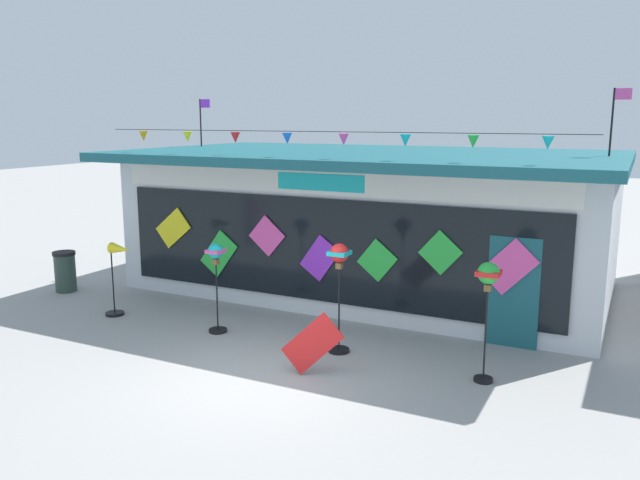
% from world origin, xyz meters
% --- Properties ---
extents(ground_plane, '(80.00, 80.00, 0.00)m').
position_xyz_m(ground_plane, '(0.00, 0.00, 0.00)').
color(ground_plane, '#9E9B99').
extents(kite_shop_building, '(11.00, 6.64, 4.63)m').
position_xyz_m(kite_shop_building, '(-0.52, 6.00, 1.66)').
color(kite_shop_building, silver).
rests_on(kite_shop_building, ground_plane).
extents(wind_spinner_far_left, '(0.74, 0.38, 1.54)m').
position_xyz_m(wind_spinner_far_left, '(-4.24, 1.41, 1.09)').
color(wind_spinner_far_left, black).
rests_on(wind_spinner_far_left, ground_plane).
extents(wind_spinner_left, '(0.35, 0.35, 1.73)m').
position_xyz_m(wind_spinner_left, '(-1.87, 1.49, 1.27)').
color(wind_spinner_left, black).
rests_on(wind_spinner_left, ground_plane).
extents(wind_spinner_center_left, '(0.37, 0.37, 1.94)m').
position_xyz_m(wind_spinner_center_left, '(0.65, 1.58, 1.48)').
color(wind_spinner_center_left, black).
rests_on(wind_spinner_center_left, ground_plane).
extents(wind_spinner_center_right, '(0.35, 0.35, 1.91)m').
position_xyz_m(wind_spinner_center_right, '(3.21, 1.43, 1.55)').
color(wind_spinner_center_right, black).
rests_on(wind_spinner_center_right, ground_plane).
extents(trash_bin, '(0.52, 0.52, 0.96)m').
position_xyz_m(trash_bin, '(-6.82, 2.30, 0.48)').
color(trash_bin, '#2D4238').
rests_on(trash_bin, ground_plane).
extents(display_kite_on_ground, '(1.01, 0.29, 1.01)m').
position_xyz_m(display_kite_on_ground, '(0.68, 0.50, 0.51)').
color(display_kite_on_ground, red).
rests_on(display_kite_on_ground, ground_plane).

